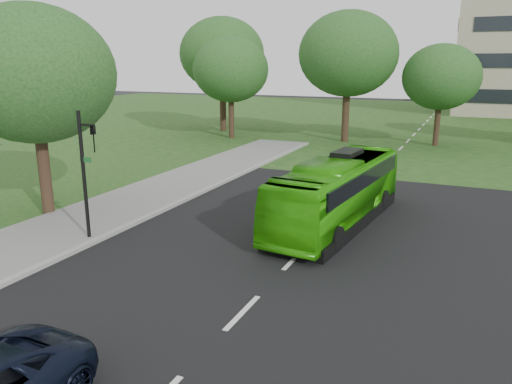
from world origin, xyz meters
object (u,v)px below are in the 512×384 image
Objects in this scene: tree_park_a at (231,70)px; traffic_light at (86,167)px; bus at (337,192)px; tree_side_near at (34,74)px; tree_park_c at (441,77)px; tree_park_f at (222,54)px; tree_park_b at (348,54)px.

tree_park_a reaches higher than traffic_light.
tree_side_near is at bearing -155.82° from bus.
tree_side_near is 13.04m from bus.
bus is (-1.99, -22.10, -3.91)m from tree_park_c.
tree_park_f is (-19.21, 1.05, 1.82)m from tree_park_c.
tree_park_c is 22.53m from bus.
traffic_light is at bearing -74.72° from tree_park_a.
tree_side_near is at bearing -83.07° from tree_park_a.
tree_park_f reaches higher than traffic_light.
tree_park_b is 1.08× the size of bus.
tree_park_b reaches higher than tree_side_near.
traffic_light is at bearing -109.10° from tree_park_c.
traffic_light is (-9.60, -27.73, -2.46)m from tree_park_c.
bus is 9.58m from traffic_light.
tree_park_f is at bearing 171.47° from tree_park_b.
tree_park_a reaches higher than tree_park_c.
tree_side_near is 5.37m from traffic_light.
tree_park_a is 0.88× the size of bus.
tree_park_c is 29.27m from tree_side_near.
tree_side_near reaches higher than tree_park_c.
tree_park_a is 0.81× the size of tree_park_f.
tree_park_c is (7.03, 0.78, -1.71)m from tree_park_b.
bus is at bearing 24.54° from traffic_light.
tree_park_b is 25.99m from tree_side_near.
tree_park_a is 26.03m from traffic_light.
tree_side_near is at bearing -117.71° from tree_park_c.
traffic_light is at bearing -95.47° from tree_park_b.
tree_park_c is 19.33m from tree_park_f.
traffic_light is (9.61, -28.77, -4.28)m from tree_park_f.
tree_park_b is 1.33× the size of tree_park_c.
tree_side_near is 1.83× the size of traffic_light.
tree_side_near reaches higher than traffic_light.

